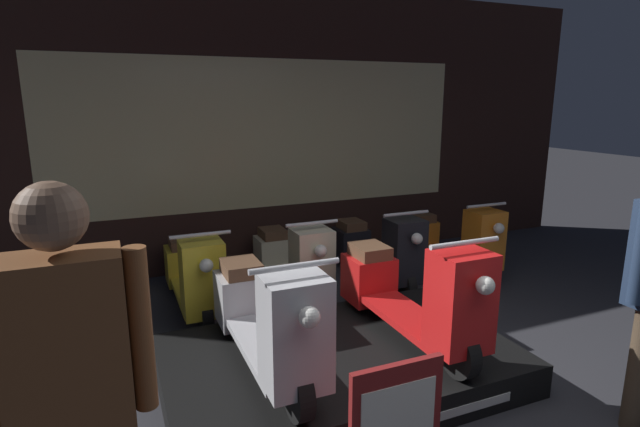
{
  "coord_description": "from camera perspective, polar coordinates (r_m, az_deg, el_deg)",
  "views": [
    {
      "loc": [
        -1.72,
        -1.95,
        1.96
      ],
      "look_at": [
        -0.14,
        1.78,
        1.02
      ],
      "focal_mm": 28.0,
      "sensor_mm": 36.0,
      "label": 1
    }
  ],
  "objects": [
    {
      "name": "shop_wall_back",
      "position": [
        5.9,
        -6.11,
        9.45
      ],
      "size": [
        8.83,
        0.09,
        3.2
      ],
      "color": "#331E19",
      "rests_on": "ground_plane"
    },
    {
      "name": "display_platform",
      "position": [
        3.69,
        2.24,
        -16.88
      ],
      "size": [
        2.41,
        1.52,
        0.24
      ],
      "color": "black",
      "rests_on": "ground_plane"
    },
    {
      "name": "scooter_display_left",
      "position": [
        3.27,
        -6.19,
        -11.87
      ],
      "size": [
        0.49,
        1.62,
        0.89
      ],
      "color": "black",
      "rests_on": "display_platform"
    },
    {
      "name": "scooter_display_right",
      "position": [
        3.7,
        10.3,
        -8.98
      ],
      "size": [
        0.49,
        1.62,
        0.89
      ],
      "color": "black",
      "rests_on": "display_platform"
    },
    {
      "name": "scooter_backrow_0",
      "position": [
        4.84,
        -14.29,
        -6.81
      ],
      "size": [
        0.49,
        1.62,
        0.89
      ],
      "color": "black",
      "rests_on": "ground_plane"
    },
    {
      "name": "scooter_backrow_1",
      "position": [
        5.07,
        -3.26,
        -5.53
      ],
      "size": [
        0.49,
        1.62,
        0.89
      ],
      "color": "black",
      "rests_on": "ground_plane"
    },
    {
      "name": "scooter_backrow_2",
      "position": [
        5.46,
        6.48,
        -4.22
      ],
      "size": [
        0.49,
        1.62,
        0.89
      ],
      "color": "black",
      "rests_on": "ground_plane"
    },
    {
      "name": "scooter_backrow_3",
      "position": [
        5.98,
        14.69,
        -3.02
      ],
      "size": [
        0.49,
        1.62,
        0.89
      ],
      "color": "black",
      "rests_on": "ground_plane"
    },
    {
      "name": "person_left_browsing",
      "position": [
        1.98,
        -26.43,
        -17.62
      ],
      "size": [
        0.54,
        0.22,
        1.71
      ],
      "color": "#473828",
      "rests_on": "ground_plane"
    }
  ]
}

